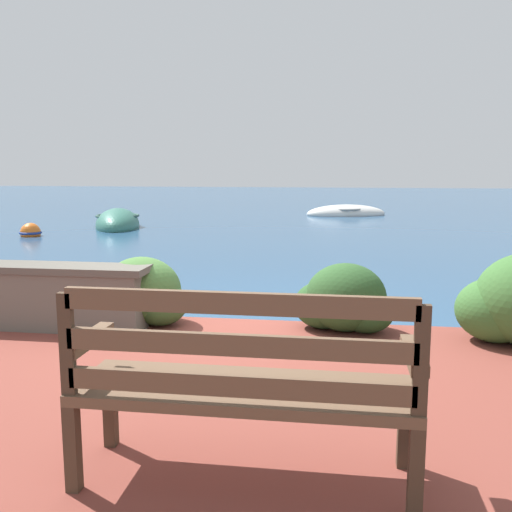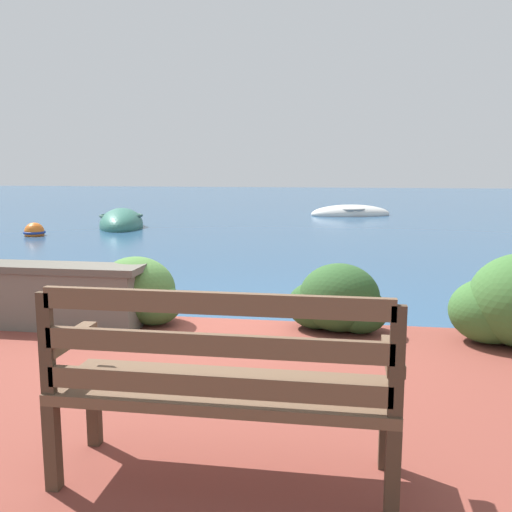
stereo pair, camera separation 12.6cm
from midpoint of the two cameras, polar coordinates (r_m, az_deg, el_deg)
name	(u,v)px [view 1 (the left image)]	position (r m, az deg, el deg)	size (l,w,h in m)	color
ground_plane	(224,341)	(5.51, -3.87, -8.43)	(80.00, 80.00, 0.00)	navy
park_bench	(243,382)	(2.57, -2.78, -12.49)	(1.54, 0.48, 0.93)	#433123
stone_wall	(31,295)	(5.48, -22.19, -3.66)	(2.16, 0.39, 0.57)	#666056
hedge_clump_left	(141,295)	(5.34, -12.12, -3.79)	(0.90, 0.65, 0.61)	#426B33
hedge_clump_centre	(344,302)	(5.04, 8.10, -4.53)	(0.88, 0.63, 0.60)	#284C23
rowboat_nearest	(118,224)	(16.01, -13.88, 3.08)	(1.94, 2.90, 0.90)	#336B5B
rowboat_mid	(346,214)	(19.57, 8.81, 4.20)	(2.90, 1.79, 0.64)	silver
mooring_buoy	(31,233)	(14.60, -21.85, 2.17)	(0.52, 0.52, 0.47)	orange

